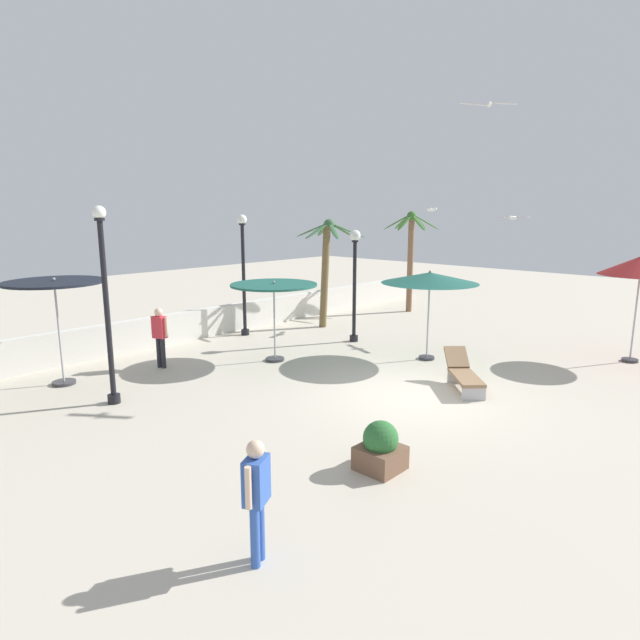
# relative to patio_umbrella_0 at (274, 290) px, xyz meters

# --- Properties ---
(ground_plane) EXTENTS (56.00, 56.00, 0.00)m
(ground_plane) POSITION_rel_patio_umbrella_0_xyz_m (0.18, -4.64, -2.07)
(ground_plane) COLOR beige
(boundary_wall) EXTENTS (25.20, 0.30, 0.98)m
(boundary_wall) POSITION_rel_patio_umbrella_0_xyz_m (0.18, 4.01, -1.58)
(boundary_wall) COLOR silver
(boundary_wall) RESTS_ON ground_plane
(patio_umbrella_0) EXTENTS (2.45, 2.45, 2.33)m
(patio_umbrella_0) POSITION_rel_patio_umbrella_0_xyz_m (0.00, 0.00, 0.00)
(patio_umbrella_0) COLOR #333338
(patio_umbrella_0) RESTS_ON ground_plane
(patio_umbrella_1) EXTENTS (2.76, 2.76, 2.61)m
(patio_umbrella_1) POSITION_rel_patio_umbrella_0_xyz_m (3.13, -3.14, 0.31)
(patio_umbrella_1) COLOR #333338
(patio_umbrella_1) RESTS_ON ground_plane
(patio_umbrella_2) EXTENTS (2.34, 2.34, 2.69)m
(patio_umbrella_2) POSITION_rel_patio_umbrella_0_xyz_m (-5.07, 2.28, 0.31)
(patio_umbrella_2) COLOR #333338
(patio_umbrella_2) RESTS_ON ground_plane
(palm_tree_0) EXTENTS (2.34, 2.21, 4.24)m
(palm_tree_0) POSITION_rel_patio_umbrella_0_xyz_m (9.17, 1.52, 0.66)
(palm_tree_0) COLOR brown
(palm_tree_0) RESTS_ON ground_plane
(palm_tree_1) EXTENTS (2.65, 2.43, 3.98)m
(palm_tree_1) POSITION_rel_patio_umbrella_0_xyz_m (4.54, 2.11, 0.51)
(palm_tree_1) COLOR brown
(palm_tree_1) RESTS_ON ground_plane
(lamp_post_0) EXTENTS (0.33, 0.33, 4.14)m
(lamp_post_0) POSITION_rel_patio_umbrella_0_xyz_m (1.50, 3.19, 0.28)
(lamp_post_0) COLOR black
(lamp_post_0) RESTS_ON ground_plane
(lamp_post_1) EXTENTS (0.36, 0.36, 3.67)m
(lamp_post_1) POSITION_rel_patio_umbrella_0_xyz_m (3.37, -0.19, 0.16)
(lamp_post_1) COLOR black
(lamp_post_1) RESTS_ON ground_plane
(lamp_post_2) EXTENTS (0.29, 0.29, 4.38)m
(lamp_post_2) POSITION_rel_patio_umbrella_0_xyz_m (-4.85, 0.08, 0.25)
(lamp_post_2) COLOR black
(lamp_post_2) RESTS_ON ground_plane
(lounge_chair_0) EXTENTS (1.74, 1.70, 0.84)m
(lounge_chair_0) POSITION_rel_patio_umbrella_0_xyz_m (1.47, -5.20, -1.68)
(lounge_chair_0) COLOR #B7B7BC
(lounge_chair_0) RESTS_ON ground_plane
(guest_0) EXTENTS (0.51, 0.38, 1.62)m
(guest_0) POSITION_rel_patio_umbrella_0_xyz_m (-6.31, -6.60, -1.10)
(guest_0) COLOR #3359B2
(guest_0) RESTS_ON ground_plane
(guest_1) EXTENTS (0.34, 0.53, 1.68)m
(guest_1) POSITION_rel_patio_umbrella_0_xyz_m (-2.62, 1.77, -1.05)
(guest_1) COLOR #26262D
(guest_1) RESTS_ON ground_plane
(seagull_0) EXTENTS (1.00, 0.50, 0.14)m
(seagull_0) POSITION_rel_patio_umbrella_0_xyz_m (7.44, -0.47, 2.24)
(seagull_0) COLOR white
(seagull_1) EXTENTS (0.49, 1.23, 0.14)m
(seagull_1) POSITION_rel_patio_umbrella_0_xyz_m (7.46, -3.57, 1.97)
(seagull_1) COLOR white
(seagull_2) EXTENTS (0.86, 1.19, 0.14)m
(seagull_2) POSITION_rel_patio_umbrella_0_xyz_m (2.61, -4.88, 4.70)
(seagull_2) COLOR white
(planter) EXTENTS (0.70, 0.70, 0.85)m
(planter) POSITION_rel_patio_umbrella_0_xyz_m (-3.30, -6.23, -1.69)
(planter) COLOR brown
(planter) RESTS_ON ground_plane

